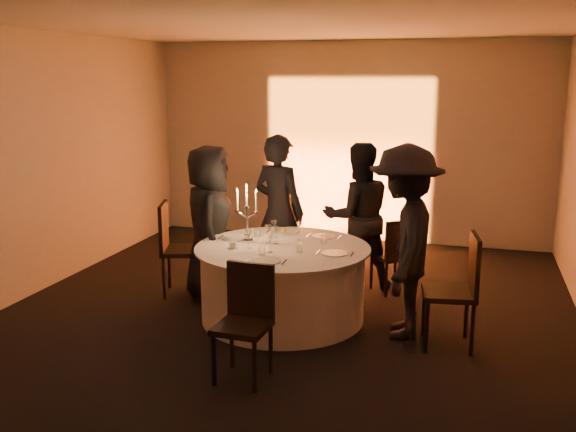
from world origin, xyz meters
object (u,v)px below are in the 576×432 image
(chair_left, at_px, (175,243))
(chair_back_right, at_px, (395,252))
(guest_left, at_px, (209,223))
(chair_back_left, at_px, (288,227))
(guest_right, at_px, (404,242))
(guest_back_right, at_px, (358,217))
(banquet_table, at_px, (283,283))
(candelabra, at_px, (247,222))
(chair_right, at_px, (459,284))
(chair_front, at_px, (246,315))
(guest_back_left, at_px, (279,212))
(coffee_cup, at_px, (233,245))

(chair_left, xyz_separation_m, chair_back_right, (2.43, 0.73, -0.11))
(chair_back_right, bearing_deg, guest_left, -18.67)
(chair_back_left, height_order, guest_right, guest_right)
(chair_back_right, xyz_separation_m, guest_back_right, (-0.45, 0.06, 0.37))
(guest_right, bearing_deg, banquet_table, -98.30)
(candelabra, bearing_deg, chair_right, -8.61)
(chair_front, distance_m, guest_back_left, 2.41)
(chair_right, distance_m, coffee_cup, 2.24)
(banquet_table, relative_size, chair_back_right, 2.04)
(chair_left, distance_m, chair_back_right, 2.54)
(banquet_table, xyz_separation_m, guest_back_right, (0.57, 1.19, 0.48))
(coffee_cup, bearing_deg, chair_left, 147.64)
(candelabra, bearing_deg, guest_back_right, 48.05)
(banquet_table, distance_m, chair_right, 1.80)
(chair_left, distance_m, chair_front, 2.30)
(banquet_table, bearing_deg, chair_back_right, 47.92)
(banquet_table, xyz_separation_m, guest_back_left, (-0.34, 1.00, 0.53))
(guest_back_left, xyz_separation_m, guest_right, (1.58, -1.09, 0.02))
(guest_back_right, relative_size, guest_right, 0.93)
(chair_back_right, height_order, candelabra, candelabra)
(chair_back_left, xyz_separation_m, guest_back_left, (0.09, -0.67, 0.35))
(chair_back_right, xyz_separation_m, chair_right, (0.75, -1.36, 0.11))
(banquet_table, relative_size, guest_back_right, 1.04)
(chair_back_right, distance_m, candelabra, 1.84)
(guest_back_right, distance_m, guest_right, 1.45)
(guest_left, relative_size, guest_back_left, 0.95)
(chair_back_right, distance_m, guest_left, 2.15)
(chair_back_left, distance_m, coffee_cup, 1.88)
(chair_back_left, xyz_separation_m, chair_front, (0.51, -3.01, -0.02))
(chair_right, height_order, coffee_cup, chair_right)
(banquet_table, xyz_separation_m, candelabra, (-0.42, 0.10, 0.60))
(chair_right, height_order, candelabra, candelabra)
(chair_back_right, height_order, guest_right, guest_right)
(guest_back_right, bearing_deg, chair_front, 53.79)
(guest_left, distance_m, guest_right, 2.25)
(guest_back_right, bearing_deg, coffee_cup, 27.85)
(guest_back_left, bearing_deg, chair_right, 168.56)
(chair_right, distance_m, candelabra, 2.24)
(chair_left, xyz_separation_m, chair_front, (1.49, -1.75, -0.07))
(guest_back_left, bearing_deg, chair_back_right, -155.78)
(chair_back_left, relative_size, guest_right, 0.54)
(chair_left, xyz_separation_m, chair_right, (3.18, -0.63, 0.00))
(chair_back_left, height_order, coffee_cup, chair_back_left)
(chair_right, relative_size, chair_front, 1.12)
(guest_left, bearing_deg, banquet_table, -132.79)
(chair_right, distance_m, guest_back_left, 2.46)
(banquet_table, xyz_separation_m, chair_back_right, (1.02, 1.13, 0.11))
(banquet_table, xyz_separation_m, guest_left, (-0.96, 0.38, 0.49))
(chair_back_right, relative_size, chair_right, 0.82)
(chair_left, distance_m, guest_back_right, 2.14)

